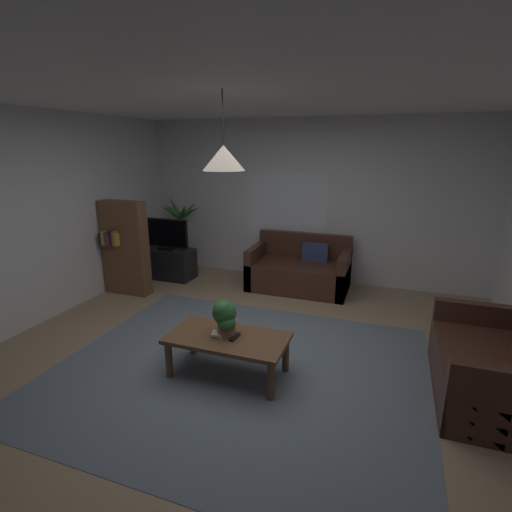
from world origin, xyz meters
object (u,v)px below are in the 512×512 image
object	(u,v)px
tv_stand	(168,263)
pendant_lamp	(224,158)
potted_plant_on_table	(225,316)
book_on_table_1	(220,333)
bookshelf_corner	(125,248)
couch_right_side	(495,370)
remote_on_table_0	(235,337)
tv	(165,234)
book_on_table_0	(221,335)
couch_under_window	(299,271)
coffee_table	(228,342)
potted_palm_corner	(182,235)

from	to	relation	value
tv_stand	pendant_lamp	size ratio (longest dim) A/B	1.40
potted_plant_on_table	pendant_lamp	distance (m)	1.45
book_on_table_1	bookshelf_corner	bearing A→B (deg)	145.83
couch_right_side	remote_on_table_0	xyz separation A→B (m)	(-2.26, -0.45, 0.14)
tv	book_on_table_0	bearing A→B (deg)	-48.22
remote_on_table_0	tv_stand	world-z (taller)	tv_stand
couch_under_window	potted_plant_on_table	world-z (taller)	couch_under_window
book_on_table_1	bookshelf_corner	distance (m)	2.74
couch_under_window	potted_plant_on_table	distance (m)	2.60
coffee_table	potted_palm_corner	size ratio (longest dim) A/B	0.86
couch_under_window	remote_on_table_0	distance (m)	2.60
couch_under_window	tv	bearing A→B (deg)	-172.85
couch_right_side	couch_under_window	bearing A→B (deg)	-133.44
book_on_table_0	bookshelf_corner	distance (m)	2.74
potted_plant_on_table	book_on_table_0	bearing A→B (deg)	-146.22
tv	potted_plant_on_table	bearing A→B (deg)	-47.42
potted_palm_corner	coffee_table	bearing A→B (deg)	-53.05
couch_right_side	bookshelf_corner	world-z (taller)	bookshelf_corner
book_on_table_0	remote_on_table_0	bearing A→B (deg)	2.14
potted_plant_on_table	pendant_lamp	world-z (taller)	pendant_lamp
tv	coffee_table	bearing A→B (deg)	-47.11
bookshelf_corner	pendant_lamp	bearing A→B (deg)	-32.91
couch_under_window	coffee_table	xyz separation A→B (m)	(-0.08, -2.58, 0.07)
tv	tv_stand	bearing A→B (deg)	90.00
pendant_lamp	couch_right_side	bearing A→B (deg)	10.68
book_on_table_1	couch_right_side	bearing A→B (deg)	10.99
potted_plant_on_table	tv	xyz separation A→B (m)	(-2.11, 2.30, 0.16)
book_on_table_1	couch_under_window	bearing A→B (deg)	86.64
coffee_table	pendant_lamp	distance (m)	1.71
tv_stand	bookshelf_corner	distance (m)	0.96
bookshelf_corner	pendant_lamp	size ratio (longest dim) A/B	2.18
book_on_table_0	book_on_table_1	world-z (taller)	book_on_table_1
book_on_table_0	couch_right_side	bearing A→B (deg)	10.81
book_on_table_1	tv_stand	size ratio (longest dim) A/B	0.17
tv	potted_palm_corner	bearing A→B (deg)	91.84
remote_on_table_0	tv_stand	distance (m)	3.22
book_on_table_1	bookshelf_corner	world-z (taller)	bookshelf_corner
book_on_table_0	bookshelf_corner	bearing A→B (deg)	146.02
book_on_table_1	potted_palm_corner	bearing A→B (deg)	125.80
couch_under_window	remote_on_table_0	xyz separation A→B (m)	(-0.00, -2.59, 0.14)
coffee_table	pendant_lamp	size ratio (longest dim) A/B	1.78
coffee_table	book_on_table_0	xyz separation A→B (m)	(-0.07, -0.02, 0.07)
book_on_table_0	potted_palm_corner	xyz separation A→B (m)	(-2.09, 2.89, 0.21)
book_on_table_0	bookshelf_corner	world-z (taller)	bookshelf_corner
remote_on_table_0	potted_plant_on_table	distance (m)	0.22
coffee_table	book_on_table_0	bearing A→B (deg)	-164.64
couch_right_side	coffee_table	distance (m)	2.38
book_on_table_1	tv_stand	bearing A→B (deg)	131.36
remote_on_table_0	tv_stand	bearing A→B (deg)	135.46
coffee_table	tv_stand	distance (m)	3.16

